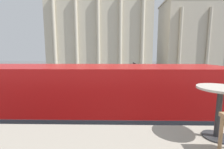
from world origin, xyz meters
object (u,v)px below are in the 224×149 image
(double_decker_bus, at_px, (80,112))
(pedestrian_red, at_px, (138,94))
(traffic_light_mid, at_px, (134,71))
(pedestrian_black, at_px, (118,70))
(plaza_building_right, at_px, (209,35))
(plaza_building_left, at_px, (101,30))
(traffic_light_near, at_px, (93,80))
(cafe_dining_table, at_px, (220,101))
(pedestrian_grey, at_px, (140,70))
(pedestrian_white, at_px, (128,70))

(double_decker_bus, relative_size, pedestrian_red, 6.17)
(traffic_light_mid, height_order, pedestrian_black, traffic_light_mid)
(pedestrian_red, relative_size, pedestrian_black, 1.02)
(double_decker_bus, distance_m, pedestrian_red, 8.54)
(plaza_building_right, bearing_deg, pedestrian_black, -148.92)
(plaza_building_left, relative_size, pedestrian_black, 16.24)
(traffic_light_near, distance_m, pedestrian_black, 21.56)
(plaza_building_right, bearing_deg, traffic_light_near, -130.60)
(plaza_building_right, bearing_deg, double_decker_bus, -125.44)
(plaza_building_left, distance_m, pedestrian_black, 15.72)
(double_decker_bus, distance_m, cafe_dining_table, 4.93)
(traffic_light_mid, bearing_deg, plaza_building_left, 104.90)
(traffic_light_near, relative_size, traffic_light_mid, 1.00)
(plaza_building_right, relative_size, pedestrian_black, 18.63)
(double_decker_bus, bearing_deg, pedestrian_grey, 69.45)
(cafe_dining_table, distance_m, plaza_building_left, 44.09)
(pedestrian_white, bearing_deg, cafe_dining_table, 137.01)
(double_decker_bus, xyz_separation_m, pedestrian_red, (3.57, 7.65, -1.27))
(double_decker_bus, height_order, traffic_light_mid, double_decker_bus)
(traffic_light_mid, height_order, pedestrian_grey, traffic_light_mid)
(plaza_building_right, xyz_separation_m, traffic_light_mid, (-30.40, -34.13, -8.82))
(cafe_dining_table, bearing_deg, plaza_building_left, 97.47)
(cafe_dining_table, distance_m, pedestrian_red, 11.71)
(plaza_building_left, distance_m, pedestrian_red, 34.04)
(pedestrian_red, bearing_deg, traffic_light_near, 3.74)
(cafe_dining_table, distance_m, pedestrian_white, 32.74)
(plaza_building_left, bearing_deg, pedestrian_white, -55.36)
(double_decker_bus, xyz_separation_m, plaza_building_left, (-2.80, 39.39, 9.26))
(cafe_dining_table, bearing_deg, pedestrian_grey, 82.17)
(pedestrian_white, xyz_separation_m, pedestrian_grey, (2.71, -1.24, 0.03))
(double_decker_bus, relative_size, plaza_building_right, 0.34)
(traffic_light_near, distance_m, pedestrian_white, 21.95)
(traffic_light_near, bearing_deg, plaza_building_left, 94.08)
(double_decker_bus, height_order, traffic_light_near, double_decker_bus)
(traffic_light_near, bearing_deg, pedestrian_white, 76.86)
(plaza_building_right, distance_m, pedestrian_red, 51.91)
(pedestrian_grey, relative_size, pedestrian_black, 1.04)
(plaza_building_left, height_order, traffic_light_mid, plaza_building_left)
(pedestrian_white, bearing_deg, pedestrian_grey, -154.73)
(double_decker_bus, height_order, pedestrian_red, double_decker_bus)
(pedestrian_red, xyz_separation_m, pedestrian_black, (-1.31, 21.25, -0.02))
(cafe_dining_table, distance_m, traffic_light_mid, 17.88)
(pedestrian_grey, bearing_deg, cafe_dining_table, 62.64)
(pedestrian_grey, bearing_deg, traffic_light_mid, 57.07)
(traffic_light_mid, xyz_separation_m, pedestrian_red, (-0.36, -6.45, -1.31))
(cafe_dining_table, relative_size, traffic_light_mid, 0.20)
(plaza_building_left, distance_m, pedestrian_white, 16.55)
(plaza_building_left, height_order, pedestrian_grey, plaza_building_left)
(cafe_dining_table, bearing_deg, pedestrian_red, 86.37)
(traffic_light_near, xyz_separation_m, pedestrian_red, (4.10, 0.09, -1.31))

